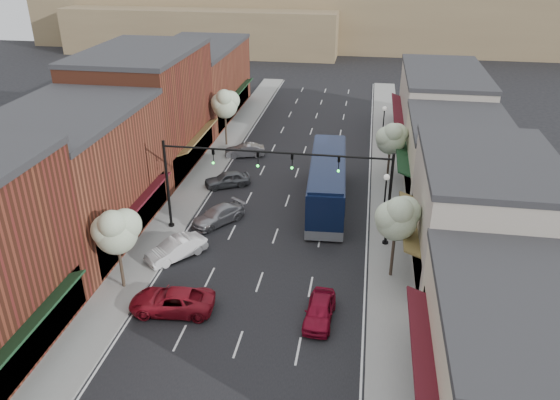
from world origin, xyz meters
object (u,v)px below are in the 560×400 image
at_px(parked_car_b, 176,249).
at_px(parked_car_c, 218,215).
at_px(signal_mast_left, 198,174).
at_px(tree_right_near, 397,217).
at_px(tree_right_far, 392,137).
at_px(lamp_post_near, 385,192).
at_px(coach_bus, 327,182).
at_px(parked_car_e, 245,150).
at_px(tree_left_near, 116,230).
at_px(red_hatchback, 320,310).
at_px(tree_left_far, 225,103).
at_px(parked_car_d, 227,179).
at_px(lamp_post_far, 384,120).
at_px(signal_mast_right, 356,184).
at_px(parked_car_a, 172,301).

bearing_deg(parked_car_b, parked_car_c, 113.32).
relative_size(signal_mast_left, tree_right_near, 1.38).
relative_size(tree_right_near, tree_right_far, 1.10).
bearing_deg(parked_car_b, lamp_post_near, 64.17).
bearing_deg(parked_car_c, coach_bus, 65.97).
height_order(parked_car_c, parked_car_e, parked_car_c).
distance_m(tree_left_near, red_hatchback, 12.96).
xyz_separation_m(tree_left_far, red_hatchback, (12.42, -27.12, -3.93)).
height_order(parked_car_b, parked_car_d, parked_car_b).
distance_m(tree_right_near, parked_car_b, 15.02).
relative_size(tree_left_near, red_hatchback, 1.45).
bearing_deg(parked_car_e, tree_right_far, 60.25).
distance_m(tree_right_far, coach_bus, 8.17).
xyz_separation_m(tree_right_near, lamp_post_far, (-0.55, 24.06, -1.45)).
xyz_separation_m(parked_car_d, parked_car_e, (-0.06, 7.26, -0.04)).
xyz_separation_m(lamp_post_near, parked_car_b, (-14.00, -6.54, -2.30)).
distance_m(parked_car_b, parked_car_e, 19.34).
xyz_separation_m(signal_mast_left, lamp_post_far, (13.42, 20.00, -1.62)).
xyz_separation_m(parked_car_b, parked_car_e, (0.48, 19.33, -0.07)).
height_order(lamp_post_near, red_hatchback, lamp_post_near).
bearing_deg(parked_car_d, parked_car_e, 153.57).
bearing_deg(coach_bus, signal_mast_right, -71.26).
bearing_deg(lamp_post_near, tree_right_near, -85.23).
height_order(parked_car_a, parked_car_d, parked_car_a).
bearing_deg(parked_car_b, tree_right_far, 86.82).
relative_size(signal_mast_left, parked_car_a, 1.64).
relative_size(tree_right_near, parked_car_d, 1.48).
bearing_deg(parked_car_d, tree_left_far, 167.77).
xyz_separation_m(red_hatchback, parked_car_c, (-8.85, 10.49, -0.02)).
bearing_deg(coach_bus, parked_car_e, 130.46).
distance_m(lamp_post_far, parked_car_d, 18.16).
distance_m(signal_mast_right, tree_left_near, 16.05).
bearing_deg(coach_bus, tree_left_far, 130.49).
distance_m(lamp_post_near, red_hatchback, 12.45).
distance_m(signal_mast_right, lamp_post_near, 3.69).
bearing_deg(lamp_post_near, signal_mast_left, -169.44).
bearing_deg(tree_left_far, lamp_post_far, 7.30).
bearing_deg(lamp_post_far, parked_car_a, -112.48).
xyz_separation_m(tree_left_far, parked_car_d, (2.60, -9.92, -3.92)).
bearing_deg(parked_car_b, tree_right_near, 39.07).
bearing_deg(tree_right_near, tree_right_far, 90.00).
distance_m(tree_left_far, parked_car_d, 10.97).
xyz_separation_m(tree_right_near, red_hatchback, (-4.18, -5.12, -3.78)).
xyz_separation_m(red_hatchback, parked_car_a, (-8.66, -0.56, 0.03)).
bearing_deg(parked_car_e, signal_mast_left, -16.01).
relative_size(tree_right_near, red_hatchback, 1.51).
height_order(lamp_post_far, parked_car_a, lamp_post_far).
distance_m(lamp_post_far, parked_car_c, 22.60).
bearing_deg(parked_car_b, tree_left_far, 134.46).
distance_m(tree_right_far, lamp_post_near, 9.51).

